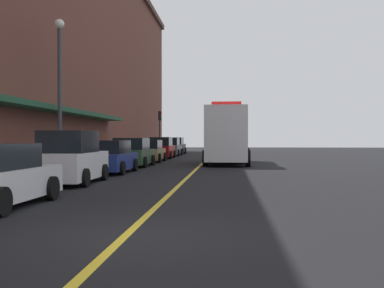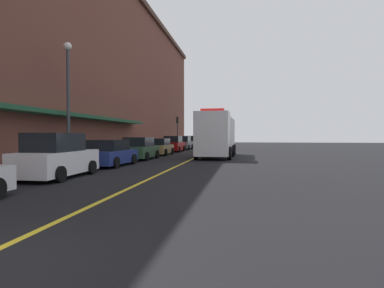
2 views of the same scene
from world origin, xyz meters
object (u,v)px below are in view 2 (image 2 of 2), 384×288
parked_car_1 (57,157)px  parked_car_3 (140,149)px  parking_meter_4 (145,143)px  street_lamp_left (68,90)px  parked_car_6 (183,143)px  box_truck (217,136)px  parked_car_2 (110,154)px  parked_car_7 (189,142)px  parking_meter_2 (180,141)px  parking_meter_3 (119,146)px  traffic_light_near (177,126)px  parked_car_4 (159,147)px  parked_car_5 (174,144)px

parked_car_1 → parked_car_3: 10.52m
parking_meter_4 → street_lamp_left: size_ratio=0.19×
parked_car_6 → box_truck: size_ratio=0.50×
parked_car_2 → parked_car_3: 5.28m
parked_car_7 → parked_car_2: bearing=-179.3°
parking_meter_2 → street_lamp_left: size_ratio=0.19×
parked_car_2 → parked_car_3: bearing=0.8°
parking_meter_2 → parking_meter_3: bearing=-90.0°
parked_car_1 → traffic_light_near: bearing=1.0°
parking_meter_3 → street_lamp_left: 6.80m
parked_car_1 → parking_meter_4: 16.38m
parked_car_3 → traffic_light_near: traffic_light_near is taller
parked_car_3 → parked_car_4: 5.51m
parked_car_5 → box_truck: (5.57, -8.03, 0.99)m
parked_car_7 → parked_car_5: bearing=-178.7°
parked_car_6 → parked_car_1: bearing=179.5°
traffic_light_near → parking_meter_2: bearing=91.9°
parked_car_1 → parking_meter_4: bearing=3.3°
parked_car_7 → parking_meter_3: parked_car_7 is taller
parked_car_7 → parked_car_4: bearing=-179.0°
parked_car_7 → traffic_light_near: 3.62m
parked_car_1 → parked_car_3: (0.12, 10.51, -0.10)m
parking_meter_2 → parked_car_7: bearing=24.3°
parked_car_1 → traffic_light_near: traffic_light_near is taller
parking_meter_3 → parking_meter_2: bearing=90.0°
parked_car_6 → traffic_light_near: size_ratio=1.02×
parking_meter_4 → parked_car_1: bearing=-85.4°
parked_car_5 → parking_meter_3: size_ratio=3.30×
box_truck → parked_car_3: bearing=-56.3°
parked_car_5 → street_lamp_left: street_lamp_left is taller
parked_car_6 → parking_meter_2: (-1.47, 4.89, 0.25)m
parked_car_5 → parking_meter_4: parked_car_5 is taller
parked_car_4 → traffic_light_near: size_ratio=0.99×
parked_car_5 → street_lamp_left: size_ratio=0.63×
parked_car_3 → parked_car_5: size_ratio=0.95×
parked_car_2 → box_truck: size_ratio=0.48×
parked_car_1 → parking_meter_3: bearing=6.1°
parked_car_7 → parking_meter_3: (-1.35, -23.36, 0.23)m
parked_car_4 → box_truck: 6.02m
parked_car_1 → parked_car_5: size_ratio=0.99×
traffic_light_near → parking_meter_4: bearing=-90.2°
parked_car_4 → street_lamp_left: 12.63m
street_lamp_left → traffic_light_near: (0.66, 26.80, -1.24)m
parked_car_1 → parked_car_2: (0.07, 5.23, -0.15)m
parked_car_4 → parking_meter_4: bearing=78.2°
parking_meter_2 → parking_meter_4: bearing=-90.0°
parked_car_2 → parked_car_4: size_ratio=1.00×
box_truck → parked_car_7: bearing=-162.1°
box_truck → street_lamp_left: size_ratio=1.27×
parked_car_2 → traffic_light_near: bearing=4.2°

